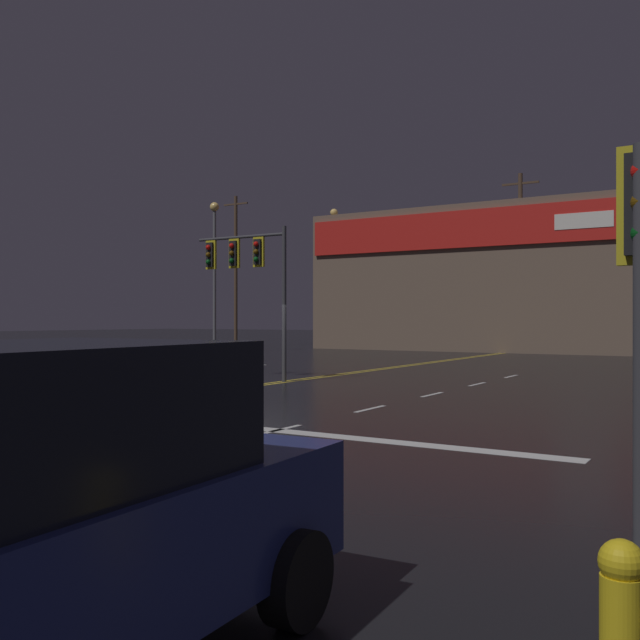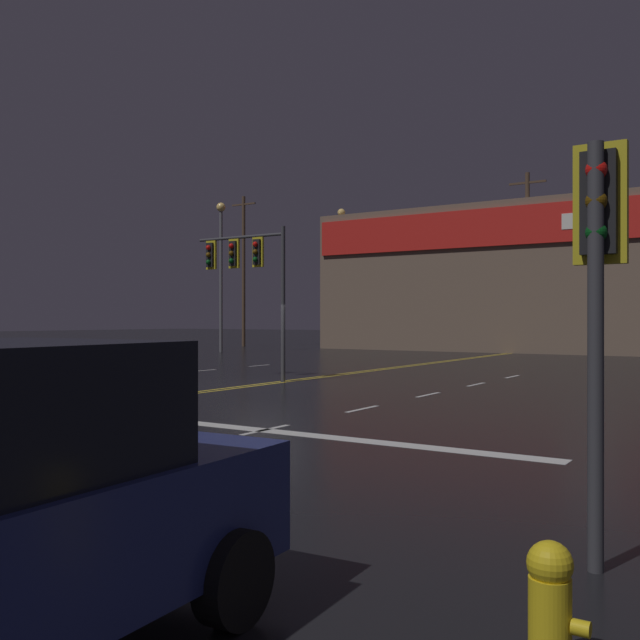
{
  "view_description": "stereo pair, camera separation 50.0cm",
  "coord_description": "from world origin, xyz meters",
  "px_view_note": "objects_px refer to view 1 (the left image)",
  "views": [
    {
      "loc": [
        13.03,
        -17.85,
        2.01
      ],
      "look_at": [
        0.0,
        3.37,
        2.0
      ],
      "focal_mm": 40.0,
      "sensor_mm": 36.0,
      "label": 1
    },
    {
      "loc": [
        13.46,
        -17.59,
        2.01
      ],
      "look_at": [
        0.0,
        3.37,
        2.0
      ],
      "focal_mm": 40.0,
      "sensor_mm": 36.0,
      "label": 2
    }
  ],
  "objects_px": {
    "streetlight_near_left": "(215,256)",
    "parked_car": "(12,519)",
    "streetlight_median_approach": "(334,260)",
    "traffic_signal_median": "(245,263)",
    "fire_hydrant": "(622,602)"
  },
  "relations": [
    {
      "from": "streetlight_near_left",
      "to": "streetlight_median_approach",
      "type": "height_order",
      "value": "streetlight_median_approach"
    },
    {
      "from": "traffic_signal_median",
      "to": "fire_hydrant",
      "type": "height_order",
      "value": "traffic_signal_median"
    },
    {
      "from": "fire_hydrant",
      "to": "parked_car",
      "type": "height_order",
      "value": "parked_car"
    },
    {
      "from": "streetlight_near_left",
      "to": "fire_hydrant",
      "type": "relative_size",
      "value": 12.22
    },
    {
      "from": "traffic_signal_median",
      "to": "fire_hydrant",
      "type": "xyz_separation_m",
      "value": [
        13.95,
        -14.63,
        -3.52
      ]
    },
    {
      "from": "traffic_signal_median",
      "to": "streetlight_near_left",
      "type": "bearing_deg",
      "value": 132.84
    },
    {
      "from": "streetlight_near_left",
      "to": "parked_car",
      "type": "relative_size",
      "value": 2.11
    },
    {
      "from": "streetlight_near_left",
      "to": "streetlight_median_approach",
      "type": "xyz_separation_m",
      "value": [
        2.48,
        10.35,
        0.43
      ]
    },
    {
      "from": "traffic_signal_median",
      "to": "streetlight_median_approach",
      "type": "xyz_separation_m",
      "value": [
        -11.45,
        25.37,
        2.44
      ]
    },
    {
      "from": "streetlight_near_left",
      "to": "traffic_signal_median",
      "type": "bearing_deg",
      "value": -47.16
    },
    {
      "from": "traffic_signal_median",
      "to": "fire_hydrant",
      "type": "relative_size",
      "value": 6.65
    },
    {
      "from": "fire_hydrant",
      "to": "parked_car",
      "type": "distance_m",
      "value": 3.42
    },
    {
      "from": "fire_hydrant",
      "to": "parked_car",
      "type": "xyz_separation_m",
      "value": [
        -2.72,
        -1.99,
        0.55
      ]
    },
    {
      "from": "streetlight_median_approach",
      "to": "parked_car",
      "type": "relative_size",
      "value": 2.29
    },
    {
      "from": "fire_hydrant",
      "to": "streetlight_median_approach",
      "type": "bearing_deg",
      "value": 122.41
    }
  ]
}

